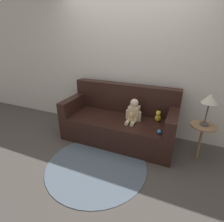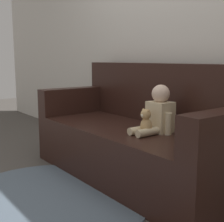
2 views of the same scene
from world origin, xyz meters
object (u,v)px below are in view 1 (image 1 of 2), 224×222
object	(u,v)px
teddy_bear_brown	(132,118)
side_table	(207,112)
plush_toy_side	(158,116)
person_baby	(134,112)
couch	(119,122)
toy_ball	(159,132)

from	to	relation	value
teddy_bear_brown	side_table	distance (m)	1.10
plush_toy_side	person_baby	bearing A→B (deg)	-166.13
person_baby	plush_toy_side	size ratio (longest dim) A/B	1.89
couch	person_baby	xyz separation A→B (m)	(0.26, -0.04, 0.25)
couch	toy_ball	size ratio (longest dim) A/B	30.15
couch	toy_ball	distance (m)	0.83
side_table	toy_ball	bearing A→B (deg)	-154.77
person_baby	teddy_bear_brown	world-z (taller)	person_baby
person_baby	toy_ball	world-z (taller)	person_baby
teddy_bear_brown	toy_ball	xyz separation A→B (m)	(0.47, -0.15, -0.07)
couch	plush_toy_side	xyz separation A→B (m)	(0.66, 0.06, 0.20)
side_table	person_baby	bearing A→B (deg)	179.23
teddy_bear_brown	plush_toy_side	distance (m)	0.45
couch	teddy_bear_brown	distance (m)	0.38
toy_ball	side_table	xyz separation A→B (m)	(0.59, 0.28, 0.31)
person_baby	teddy_bear_brown	bearing A→B (deg)	-86.01
person_baby	side_table	size ratio (longest dim) A/B	0.35
teddy_bear_brown	side_table	bearing A→B (deg)	6.66
plush_toy_side	side_table	world-z (taller)	side_table
couch	plush_toy_side	size ratio (longest dim) A/B	9.97
person_baby	toy_ball	distance (m)	0.58
person_baby	teddy_bear_brown	distance (m)	0.15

